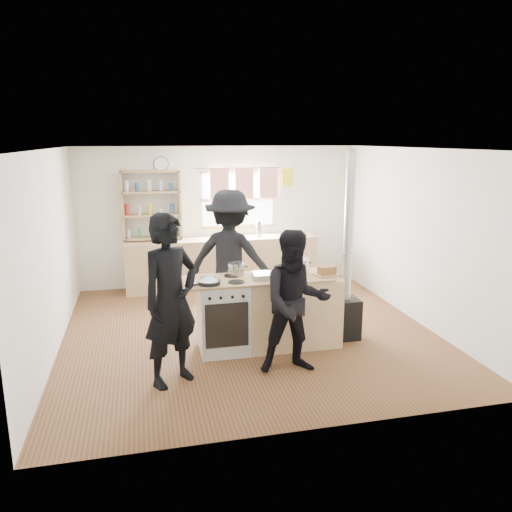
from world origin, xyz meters
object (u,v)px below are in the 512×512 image
at_px(thermos, 259,229).
at_px(roast_tray, 267,275).
at_px(skillet_greens, 209,282).
at_px(bread_board, 327,272).
at_px(person_far, 230,258).
at_px(cooking_island, 269,312).
at_px(flue_heater, 346,292).
at_px(stockpot_stove, 236,269).
at_px(person_near_right, 296,302).
at_px(person_near_left, 171,301).
at_px(stockpot_counter, 299,266).

relative_size(thermos, roast_tray, 0.69).
xyz_separation_m(skillet_greens, bread_board, (1.50, 0.05, 0.02)).
xyz_separation_m(thermos, skillet_greens, (-1.31, -2.93, -0.07)).
xyz_separation_m(roast_tray, person_far, (-0.29, 1.00, 0.00)).
height_order(thermos, roast_tray, thermos).
distance_m(cooking_island, flue_heater, 1.09).
distance_m(thermos, cooking_island, 2.88).
bearing_deg(stockpot_stove, person_near_right, -61.91).
relative_size(bread_board, person_near_right, 0.18).
distance_m(roast_tray, person_near_left, 1.40).
xyz_separation_m(stockpot_counter, person_far, (-0.75, 0.82, -0.05)).
relative_size(roast_tray, person_far, 0.20).
relative_size(thermos, bread_board, 0.88).
height_order(flue_heater, person_far, flue_heater).
distance_m(person_near_left, person_near_right, 1.39).
distance_m(bread_board, flue_heater, 0.51).
distance_m(thermos, stockpot_stove, 2.74).
distance_m(skillet_greens, person_near_left, 0.74).
height_order(roast_tray, person_near_left, person_near_left).
bearing_deg(cooking_island, skillet_greens, -168.37).
bearing_deg(person_far, stockpot_counter, 157.30).
relative_size(stockpot_counter, person_near_right, 0.16).
distance_m(skillet_greens, person_near_right, 1.08).
bearing_deg(person_far, skillet_greens, 92.63).
distance_m(stockpot_stove, person_far, 0.77).
distance_m(thermos, skillet_greens, 3.21).
bearing_deg(thermos, stockpot_counter, -92.28).
height_order(stockpot_stove, bread_board, stockpot_stove).
relative_size(stockpot_stove, person_far, 0.11).
bearing_deg(stockpot_counter, thermos, 87.72).
distance_m(thermos, bread_board, 2.89).
distance_m(roast_tray, person_near_right, 0.73).
height_order(person_near_left, person_far, person_far).
height_order(cooking_island, skillet_greens, skillet_greens).
height_order(thermos, bread_board, thermos).
height_order(cooking_island, bread_board, bread_board).
distance_m(skillet_greens, stockpot_stove, 0.52).
bearing_deg(skillet_greens, stockpot_counter, 13.19).
height_order(roast_tray, bread_board, bread_board).
distance_m(roast_tray, stockpot_counter, 0.50).
bearing_deg(stockpot_stove, skillet_greens, -139.00).
relative_size(bread_board, person_far, 0.16).
bearing_deg(cooking_island, bread_board, -8.71).
height_order(skillet_greens, stockpot_stove, stockpot_stove).
relative_size(flue_heater, person_far, 1.29).
distance_m(stockpot_stove, bread_board, 1.15).
bearing_deg(roast_tray, thermos, 78.59).
relative_size(roast_tray, stockpot_counter, 1.41).
bearing_deg(bread_board, stockpot_stove, 165.11).
xyz_separation_m(flue_heater, person_far, (-1.39, 0.90, 0.33)).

